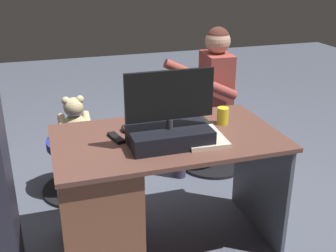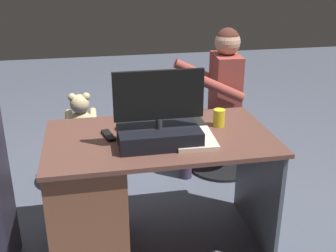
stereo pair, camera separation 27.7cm
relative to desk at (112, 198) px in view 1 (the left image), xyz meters
name	(u,v)px [view 1 (the left image)]	position (x,y,z in m)	size (l,w,h in m)	color
ground_plane	(150,208)	(-0.33, -0.42, -0.39)	(10.00, 10.00, 0.00)	#525868
desk	(112,198)	(0.00, 0.00, 0.00)	(1.28, 0.74, 0.74)	brown
monitor	(170,126)	(-0.31, 0.11, 0.45)	(0.47, 0.25, 0.41)	black
keyboard	(174,124)	(-0.41, -0.14, 0.35)	(0.42, 0.14, 0.02)	black
computer_mouse	(126,128)	(-0.13, -0.14, 0.36)	(0.06, 0.10, 0.04)	#29271F
cup	(223,116)	(-0.70, -0.08, 0.40)	(0.07, 0.07, 0.10)	yellow
tv_remote	(116,138)	(-0.05, -0.04, 0.35)	(0.04, 0.15, 0.02)	black
notebook_binder	(203,137)	(-0.50, 0.10, 0.36)	(0.22, 0.30, 0.02)	beige
office_chair_teddy	(78,162)	(0.12, -0.83, -0.16)	(0.57, 0.57, 0.43)	black
teddy_bear	(74,120)	(0.12, -0.84, 0.18)	(0.23, 0.24, 0.33)	#D1BA88
visitor_chair	(213,139)	(-1.02, -0.91, -0.15)	(0.56, 0.56, 0.43)	black
person	(208,89)	(-0.95, -0.91, 0.30)	(0.51, 0.50, 1.18)	#9B4139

